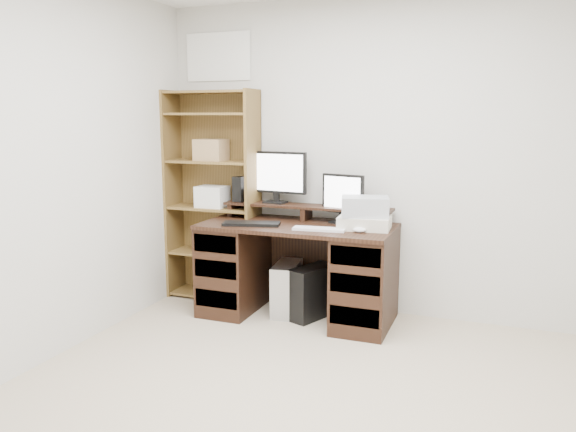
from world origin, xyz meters
The scene contains 14 objects.
room centered at (0.00, 0.00, 1.25)m, with size 3.54×4.04×2.54m.
desk centered at (-0.50, 1.64, 0.39)m, with size 1.50×0.70×0.75m.
riser_shelf centered at (-0.50, 1.85, 0.84)m, with size 1.40×0.22×0.12m.
monitor_wide centered at (-0.78, 1.88, 1.11)m, with size 0.54×0.15×0.43m.
monitor_small centered at (-0.19, 1.82, 0.96)m, with size 0.35×0.16×0.38m.
speaker centered at (-1.10, 1.83, 0.98)m, with size 0.09×0.09×0.21m, color black.
keyboard_black centered at (-0.82, 1.47, 0.76)m, with size 0.44×0.15×0.02m, color black.
keyboard_white centered at (-0.27, 1.47, 0.76)m, with size 0.39×0.12×0.02m, color silver.
mouse centered at (0.03, 1.50, 0.77)m, with size 0.10×0.06×0.04m, color white.
printer centered at (0.03, 1.65, 0.80)m, with size 0.38×0.28×0.09m, color beige.
basket centered at (0.03, 1.65, 0.92)m, with size 0.34×0.24×0.15m, color #A7ABB2.
tower_silver centered at (-0.61, 1.68, 0.21)m, with size 0.18×0.41×0.41m, color #B4B7BC.
tower_black centered at (-0.38, 1.66, 0.21)m, with size 0.32×0.45×0.41m.
bookshelf centered at (-1.35, 1.86, 0.92)m, with size 0.80×0.30×1.80m.
Camera 1 is at (0.96, -2.40, 1.58)m, focal length 35.00 mm.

